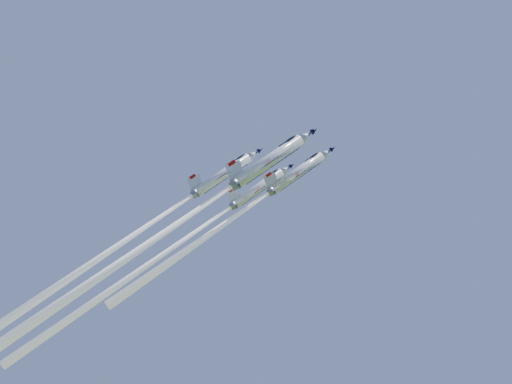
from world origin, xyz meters
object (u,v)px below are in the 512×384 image
Objects in this scene: jet_left at (165,253)px; jet_right at (154,240)px; jet_lead at (233,218)px; jet_slot at (130,237)px.

jet_right is at bearing -10.92° from jet_left.
jet_lead is 0.67× the size of jet_right.
jet_right is at bearing -77.26° from jet_lead.
jet_left is at bearing 169.08° from jet_right.
jet_lead reaches higher than jet_left.
jet_lead is 0.76× the size of jet_left.
jet_right reaches higher than jet_left.
jet_slot is at bearing -90.67° from jet_lead.
jet_right is (-6.48, -12.17, -4.66)m from jet_lead.
jet_lead is 0.83× the size of jet_slot.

